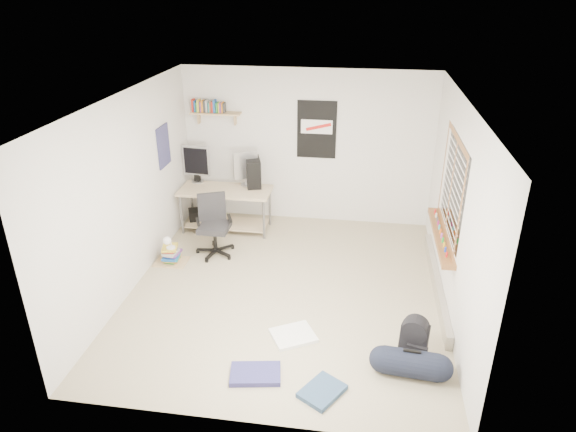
# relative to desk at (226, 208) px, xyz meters

# --- Properties ---
(floor) EXTENTS (4.00, 4.50, 0.01)m
(floor) POSITION_rel_desk_xyz_m (1.22, -1.64, -0.37)
(floor) COLOR gray
(floor) RESTS_ON ground
(ceiling) EXTENTS (4.00, 4.50, 0.01)m
(ceiling) POSITION_rel_desk_xyz_m (1.22, -1.64, 2.14)
(ceiling) COLOR white
(ceiling) RESTS_ON ground
(back_wall) EXTENTS (4.00, 0.01, 2.50)m
(back_wall) POSITION_rel_desk_xyz_m (1.22, 0.62, 0.89)
(back_wall) COLOR silver
(back_wall) RESTS_ON ground
(left_wall) EXTENTS (0.01, 4.50, 2.50)m
(left_wall) POSITION_rel_desk_xyz_m (-0.79, -1.64, 0.89)
(left_wall) COLOR silver
(left_wall) RESTS_ON ground
(right_wall) EXTENTS (0.01, 4.50, 2.50)m
(right_wall) POSITION_rel_desk_xyz_m (3.22, -1.64, 0.89)
(right_wall) COLOR silver
(right_wall) RESTS_ON ground
(desk) EXTENTS (1.57, 1.18, 0.66)m
(desk) POSITION_rel_desk_xyz_m (0.00, 0.00, 0.00)
(desk) COLOR tan
(desk) RESTS_ON floor
(monitor_left) EXTENTS (0.45, 0.16, 0.49)m
(monitor_left) POSITION_rel_desk_xyz_m (-0.53, 0.26, 0.54)
(monitor_left) COLOR #99999D
(monitor_left) RESTS_ON desk
(monitor_right) EXTENTS (0.39, 0.27, 0.43)m
(monitor_right) POSITION_rel_desk_xyz_m (0.29, 0.23, 0.51)
(monitor_right) COLOR #9D9EA1
(monitor_right) RESTS_ON desk
(pc_tower) EXTENTS (0.34, 0.50, 0.48)m
(pc_tower) POSITION_rel_desk_xyz_m (0.40, 0.26, 0.53)
(pc_tower) COLOR black
(pc_tower) RESTS_ON desk
(keyboard) EXTENTS (0.39, 0.25, 0.02)m
(keyboard) POSITION_rel_desk_xyz_m (0.02, -0.15, 0.30)
(keyboard) COLOR black
(keyboard) RESTS_ON desk
(speaker_left) EXTENTS (0.09, 0.09, 0.17)m
(speaker_left) POSITION_rel_desk_xyz_m (-0.53, 0.26, 0.38)
(speaker_left) COLOR black
(speaker_left) RESTS_ON desk
(speaker_right) EXTENTS (0.11, 0.11, 0.19)m
(speaker_right) POSITION_rel_desk_xyz_m (0.47, 0.24, 0.39)
(speaker_right) COLOR black
(speaker_right) RESTS_ON desk
(office_chair) EXTENTS (0.77, 0.77, 0.90)m
(office_chair) POSITION_rel_desk_xyz_m (0.04, -0.83, 0.12)
(office_chair) COLOR black
(office_chair) RESTS_ON floor
(wall_shelf) EXTENTS (0.80, 0.22, 0.24)m
(wall_shelf) POSITION_rel_desk_xyz_m (-0.23, 0.50, 1.42)
(wall_shelf) COLOR tan
(wall_shelf) RESTS_ON back_wall
(poster_back_wall) EXTENTS (0.62, 0.03, 0.92)m
(poster_back_wall) POSITION_rel_desk_xyz_m (1.37, 0.59, 1.19)
(poster_back_wall) COLOR black
(poster_back_wall) RESTS_ON back_wall
(poster_left_wall) EXTENTS (0.02, 0.42, 0.60)m
(poster_left_wall) POSITION_rel_desk_xyz_m (-0.77, -0.44, 1.14)
(poster_left_wall) COLOR navy
(poster_left_wall) RESTS_ON left_wall
(window) EXTENTS (0.10, 1.50, 1.26)m
(window) POSITION_rel_desk_xyz_m (3.17, -1.34, 1.08)
(window) COLOR brown
(window) RESTS_ON right_wall
(baseboard_heater) EXTENTS (0.08, 2.50, 0.18)m
(baseboard_heater) POSITION_rel_desk_xyz_m (3.17, -1.34, -0.28)
(baseboard_heater) COLOR #B7B2A8
(baseboard_heater) RESTS_ON floor
(backpack) EXTENTS (0.34, 0.30, 0.39)m
(backpack) POSITION_rel_desk_xyz_m (2.77, -2.73, -0.16)
(backpack) COLOR black
(backpack) RESTS_ON floor
(duffel_bag) EXTENTS (0.32, 0.32, 0.57)m
(duffel_bag) POSITION_rel_desk_xyz_m (2.72, -3.02, -0.22)
(duffel_bag) COLOR black
(duffel_bag) RESTS_ON floor
(tshirt) EXTENTS (0.60, 0.57, 0.04)m
(tshirt) POSITION_rel_desk_xyz_m (1.45, -2.59, -0.34)
(tshirt) COLOR silver
(tshirt) RESTS_ON floor
(jeans_a) EXTENTS (0.56, 0.41, 0.06)m
(jeans_a) POSITION_rel_desk_xyz_m (1.15, -3.28, -0.33)
(jeans_a) COLOR navy
(jeans_a) RESTS_ON floor
(jeans_b) EXTENTS (0.51, 0.54, 0.05)m
(jeans_b) POSITION_rel_desk_xyz_m (1.85, -3.42, -0.34)
(jeans_b) COLOR navy
(jeans_b) RESTS_ON floor
(book_stack) EXTENTS (0.56, 0.52, 0.31)m
(book_stack) POSITION_rel_desk_xyz_m (-0.52, -1.17, -0.22)
(book_stack) COLOR brown
(book_stack) RESTS_ON floor
(desk_lamp) EXTENTS (0.15, 0.22, 0.21)m
(desk_lamp) POSITION_rel_desk_xyz_m (-0.50, -1.19, 0.02)
(desk_lamp) COLOR silver
(desk_lamp) RESTS_ON book_stack
(subwoofer) EXTENTS (0.31, 0.31, 0.27)m
(subwoofer) POSITION_rel_desk_xyz_m (-0.53, 0.06, -0.22)
(subwoofer) COLOR black
(subwoofer) RESTS_ON floor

